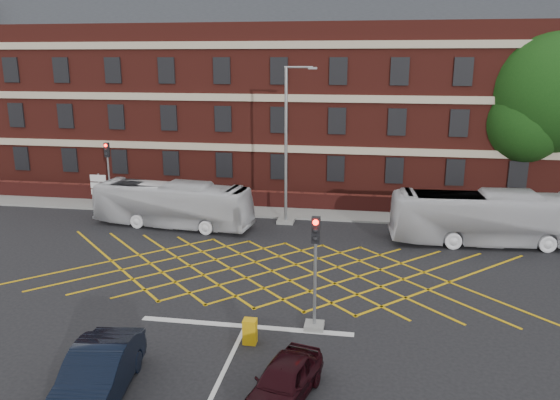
% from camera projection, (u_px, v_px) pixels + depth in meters
% --- Properties ---
extents(ground, '(120.00, 120.00, 0.00)m').
position_uv_depth(ground, '(264.00, 288.00, 23.54)').
color(ground, black).
rests_on(ground, ground).
extents(victorian_building, '(51.00, 12.17, 20.40)m').
position_uv_depth(victorian_building, '(320.00, 82.00, 42.53)').
color(victorian_building, '#561C16').
rests_on(victorian_building, ground).
extents(boundary_wall, '(56.00, 0.50, 1.10)m').
position_uv_depth(boundary_wall, '(302.00, 201.00, 35.82)').
color(boundary_wall, '#511815').
rests_on(boundary_wall, ground).
extents(far_pavement, '(60.00, 3.00, 0.12)m').
position_uv_depth(far_pavement, '(300.00, 212.00, 34.99)').
color(far_pavement, slate).
rests_on(far_pavement, ground).
extents(box_junction_hatching, '(8.22, 8.22, 0.02)m').
position_uv_depth(box_junction_hatching, '(272.00, 271.00, 25.45)').
color(box_junction_hatching, '#CC990C').
rests_on(box_junction_hatching, ground).
extents(stop_line, '(8.00, 0.30, 0.02)m').
position_uv_depth(stop_line, '(245.00, 326.00, 20.20)').
color(stop_line, silver).
rests_on(stop_line, ground).
extents(bus_left, '(9.70, 3.34, 2.65)m').
position_uv_depth(bus_left, '(173.00, 204.00, 31.98)').
color(bus_left, silver).
rests_on(bus_left, ground).
extents(bus_right, '(10.41, 3.05, 2.86)m').
position_uv_depth(bus_right, '(489.00, 218.00, 28.86)').
color(bus_right, silver).
rests_on(bus_right, ground).
extents(car_navy, '(2.22, 4.79, 1.52)m').
position_uv_depth(car_navy, '(97.00, 375.00, 15.77)').
color(car_navy, black).
rests_on(car_navy, ground).
extents(car_maroon, '(2.26, 3.84, 1.22)m').
position_uv_depth(car_maroon, '(284.00, 381.00, 15.71)').
color(car_maroon, black).
rests_on(car_maroon, ground).
extents(deciduous_tree, '(8.45, 8.42, 11.67)m').
position_uv_depth(deciduous_tree, '(546.00, 101.00, 36.17)').
color(deciduous_tree, black).
rests_on(deciduous_tree, ground).
extents(traffic_light_near, '(0.70, 0.70, 4.27)m').
position_uv_depth(traffic_light_near, '(315.00, 284.00, 19.60)').
color(traffic_light_near, slate).
rests_on(traffic_light_near, ground).
extents(traffic_light_far, '(0.70, 0.70, 4.27)m').
position_uv_depth(traffic_light_far, '(109.00, 180.00, 36.29)').
color(traffic_light_far, slate).
rests_on(traffic_light_far, ground).
extents(street_lamp, '(2.25, 1.00, 9.20)m').
position_uv_depth(street_lamp, '(287.00, 171.00, 32.16)').
color(street_lamp, slate).
rests_on(street_lamp, ground).
extents(direction_signs, '(1.10, 0.16, 2.20)m').
position_uv_depth(direction_signs, '(99.00, 186.00, 36.40)').
color(direction_signs, gray).
rests_on(direction_signs, ground).
extents(utility_cabinet, '(0.46, 0.39, 0.90)m').
position_uv_depth(utility_cabinet, '(250.00, 331.00, 18.91)').
color(utility_cabinet, '#D09A0C').
rests_on(utility_cabinet, ground).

